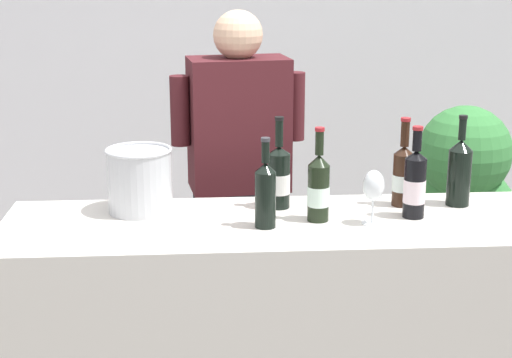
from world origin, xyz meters
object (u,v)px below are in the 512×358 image
wine_bottle_2 (415,184)px  wine_bottle_5 (319,188)px  wine_bottle_0 (279,177)px  wine_bottle_3 (459,171)px  person_server (239,208)px  potted_shrub (464,194)px  wine_bottle_4 (265,193)px  wine_glass (374,188)px  wine_bottle_1 (403,175)px  ice_bucket (140,180)px

wine_bottle_2 → wine_bottle_5: (-0.33, -0.02, -0.00)m
wine_bottle_0 → wine_bottle_3: size_ratio=1.00×
wine_bottle_5 → person_server: size_ratio=0.20×
person_server → potted_shrub: size_ratio=1.43×
wine_bottle_4 → wine_glass: bearing=0.9°
wine_bottle_0 → potted_shrub: wine_bottle_0 is taller
wine_bottle_5 → wine_bottle_1: bearing=24.5°
person_server → potted_shrub: 1.28m
wine_bottle_2 → wine_bottle_4: (-0.52, -0.07, -0.00)m
wine_bottle_2 → wine_bottle_5: 0.33m
wine_bottle_1 → wine_bottle_4: wine_bottle_1 is taller
ice_bucket → person_server: person_server is taller
wine_bottle_2 → ice_bucket: size_ratio=1.36×
person_server → ice_bucket: bearing=-124.4°
wine_bottle_0 → potted_shrub: 1.53m
ice_bucket → potted_shrub: (1.53, 1.05, -0.40)m
wine_bottle_0 → person_server: bearing=102.5°
wine_bottle_2 → wine_bottle_4: bearing=-172.4°
wine_bottle_1 → wine_bottle_0: bearing=179.1°
potted_shrub → wine_bottle_5: bearing=-127.7°
wine_glass → potted_shrub: (0.75, 1.25, -0.42)m
potted_shrub → ice_bucket: bearing=-145.5°
wine_bottle_4 → person_server: bearing=94.1°
ice_bucket → wine_glass: bearing=-13.8°
wine_bottle_0 → ice_bucket: wine_bottle_0 is taller
wine_bottle_1 → wine_bottle_5: wine_bottle_5 is taller
wine_bottle_4 → wine_bottle_5: (0.18, 0.05, -0.00)m
wine_bottle_3 → wine_bottle_5: 0.55m
wine_bottle_1 → potted_shrub: wine_bottle_1 is taller
wine_bottle_0 → wine_bottle_2: bearing=-17.2°
wine_bottle_1 → ice_bucket: size_ratio=1.38×
wine_bottle_2 → ice_bucket: (-0.94, 0.13, -0.00)m
wine_glass → person_server: 0.90m
wine_bottle_5 → person_server: 0.78m
wine_bottle_0 → wine_bottle_4: wine_bottle_0 is taller
wine_bottle_2 → person_server: bearing=130.3°
wine_bottle_3 → wine_bottle_4: bearing=-164.7°
wine_glass → ice_bucket: 0.81m
wine_bottle_2 → ice_bucket: bearing=172.2°
wine_bottle_3 → wine_bottle_0: bearing=178.7°
wine_bottle_2 → wine_glass: wine_bottle_2 is taller
wine_bottle_4 → ice_bucket: (-0.42, 0.20, -0.00)m
wine_bottle_4 → potted_shrub: (1.11, 1.25, -0.41)m
wine_bottle_4 → wine_glass: wine_bottle_4 is taller
ice_bucket → person_server: size_ratio=0.14×
wine_bottle_1 → wine_bottle_3: (0.20, -0.01, 0.01)m
wine_bottle_3 → potted_shrub: 1.20m
wine_bottle_1 → wine_glass: (-0.15, -0.20, 0.01)m
ice_bucket → person_server: bearing=55.6°
wine_bottle_1 → wine_bottle_5: size_ratio=1.00×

